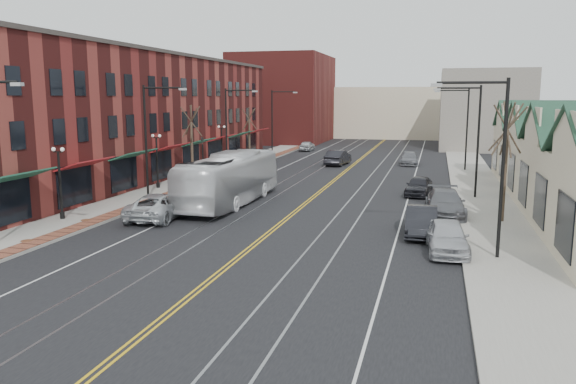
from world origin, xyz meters
The scene contains 31 objects.
ground centered at (0.00, 0.00, 0.00)m, with size 160.00×160.00×0.00m, color black.
sidewalk_left centered at (-12.00, 20.00, 0.07)m, with size 4.00×120.00×0.15m, color gray.
sidewalk_right centered at (12.00, 20.00, 0.07)m, with size 4.00×120.00×0.15m, color gray.
building_left centered at (-19.00, 27.00, 5.50)m, with size 10.00×50.00×11.00m, color maroon.
backdrop_left centered at (-16.00, 70.00, 7.00)m, with size 14.00×18.00×14.00m, color maroon.
backdrop_mid centered at (0.00, 85.00, 4.50)m, with size 22.00×14.00×9.00m, color beige.
backdrop_right centered at (15.00, 65.00, 5.50)m, with size 12.00×16.00×11.00m, color slate.
streetlight_l_1 centered at (-11.05, 16.00, 5.03)m, with size 3.33×0.25×8.00m.
streetlight_l_2 centered at (-11.05, 32.00, 5.03)m, with size 3.33×0.25×8.00m.
streetlight_l_3 centered at (-11.05, 48.00, 5.03)m, with size 3.33×0.25×8.00m.
streetlight_r_0 centered at (11.05, 6.00, 5.03)m, with size 3.33×0.25×8.00m.
streetlight_r_1 centered at (11.05, 22.00, 5.03)m, with size 3.33×0.25×8.00m.
streetlight_r_2 centered at (11.05, 38.00, 5.03)m, with size 3.33×0.25×8.00m.
lamppost_l_1 centered at (-12.80, 8.00, 2.20)m, with size 0.84×0.28×4.27m.
lamppost_l_2 centered at (-12.80, 20.00, 2.20)m, with size 0.84×0.28×4.27m.
lamppost_l_3 centered at (-12.80, 34.00, 2.20)m, with size 0.84×0.28×4.27m.
tree_left_near centered at (-12.50, 26.00, 3.51)m, with size 1.78×1.37×6.48m.
tree_left_far centered at (-12.50, 42.00, 3.28)m, with size 1.66×1.28×6.02m.
tree_right_mid centered at (12.50, 14.00, 3.75)m, with size 1.90×1.46×6.93m.
manhole_mid centered at (-11.20, 3.00, 0.16)m, with size 0.60×0.60×0.02m, color #592D19.
manhole_far centered at (-11.20, 8.00, 0.16)m, with size 0.60×0.60×0.02m, color #592D19.
traffic_signal centered at (-10.60, 24.00, 2.35)m, with size 0.18×0.15×3.80m.
transit_bus centered at (-5.00, 15.60, 1.75)m, with size 2.94×12.55×3.49m, color silver.
parked_suv centered at (-7.50, 10.08, 0.79)m, with size 2.61×5.65×1.57m, color silver.
parked_car_a centered at (9.30, 6.69, 0.79)m, with size 1.86×4.61×1.57m, color #B8BAC0.
parked_car_b centered at (8.01, 9.92, 0.76)m, with size 1.62×4.63×1.53m, color black.
parked_car_c centered at (9.30, 15.30, 0.81)m, with size 2.27×5.59×1.62m, color slate.
parked_car_d centered at (7.50, 22.47, 0.73)m, with size 1.72×4.28×1.46m, color black.
distant_car_left centered at (-1.62, 39.71, 0.82)m, with size 1.73×4.97×1.64m, color black.
distant_car_right centered at (5.89, 42.04, 0.68)m, with size 1.91×4.69×1.36m, color slate.
distant_car_far centered at (-8.50, 54.85, 0.69)m, with size 1.63×4.05×1.38m, color #B3B7BB.
Camera 1 is at (8.59, -20.22, 7.33)m, focal length 35.00 mm.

